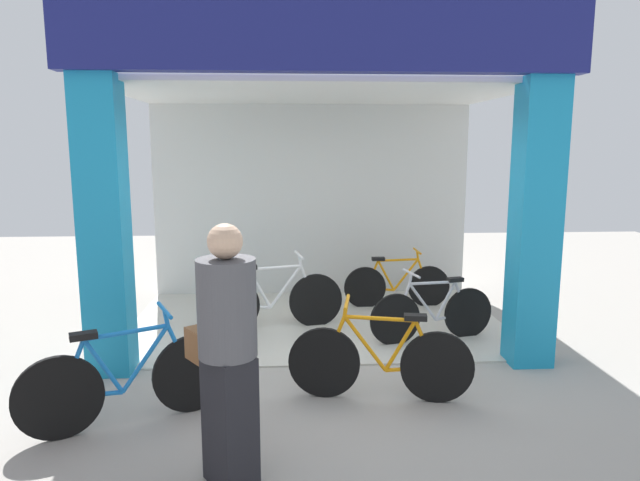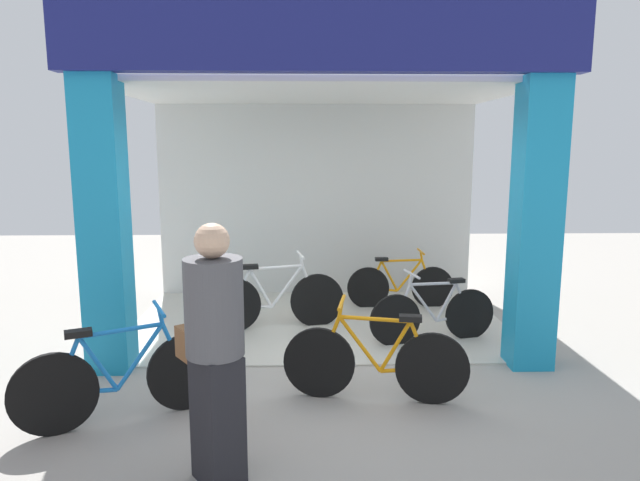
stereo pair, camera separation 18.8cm
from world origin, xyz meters
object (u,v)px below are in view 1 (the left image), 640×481
bicycle_inside_1 (397,285)px  bicycle_inside_0 (274,300)px  bicycle_inside_2 (433,313)px  bicycle_parked_1 (128,381)px  pedestrian_1 (227,352)px  bicycle_parked_0 (381,361)px

bicycle_inside_1 → bicycle_inside_0: bearing=-152.5°
bicycle_inside_2 → bicycle_inside_0: bearing=163.9°
bicycle_inside_0 → bicycle_parked_1: (-1.08, -2.27, -0.00)m
bicycle_inside_1 → pedestrian_1: bearing=-115.1°
bicycle_inside_1 → bicycle_parked_0: size_ratio=0.91×
pedestrian_1 → bicycle_parked_1: bearing=136.7°
bicycle_inside_1 → bicycle_parked_0: 2.87m
bicycle_inside_0 → bicycle_parked_1: bearing=-115.5°
bicycle_parked_0 → pedestrian_1: bearing=-135.7°
bicycle_inside_1 → bicycle_parked_1: size_ratio=0.94×
bicycle_parked_0 → bicycle_inside_1: bearing=76.4°
bicycle_inside_2 → bicycle_inside_1: bearing=96.1°
bicycle_inside_2 → bicycle_parked_1: bicycle_parked_1 is taller
bicycle_inside_1 → bicycle_parked_0: bearing=-103.6°
bicycle_parked_1 → pedestrian_1: (0.86, -0.82, 0.52)m
bicycle_inside_2 → bicycle_parked_1: (-2.85, -1.76, 0.04)m
bicycle_inside_0 → pedestrian_1: (-0.22, -3.08, 0.52)m
bicycle_inside_0 → bicycle_inside_2: 1.85m
bicycle_inside_2 → bicycle_parked_0: size_ratio=0.92×
bicycle_inside_1 → bicycle_inside_2: size_ratio=0.99×
bicycle_inside_2 → bicycle_parked_0: bicycle_parked_0 is taller
bicycle_parked_0 → bicycle_parked_1: size_ratio=1.03×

